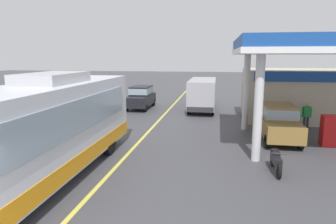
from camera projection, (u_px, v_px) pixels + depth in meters
ground at (170, 109)px, 24.74m from camera, size 120.00×120.00×0.00m
lane_divider_stripe at (158, 121)px, 19.89m from camera, size 0.16×50.00×0.01m
coach_bus_main at (40, 134)px, 9.89m from camera, size 2.60×11.04×3.69m
gas_station_roadside at (307, 84)px, 18.07m from camera, size 9.10×11.95×5.10m
car_at_pump at (278, 120)px, 15.41m from camera, size 1.70×4.20×1.82m
minibus_opposing_lane at (202, 92)px, 23.92m from camera, size 2.04×6.13×2.44m
motorcycle_parked_forecourt at (276, 160)px, 11.14m from camera, size 0.55×1.80×0.92m
pedestrian_near_pump at (295, 117)px, 16.74m from camera, size 0.55×0.22×1.66m
pedestrian_by_shop at (307, 115)px, 17.32m from camera, size 0.55×0.22×1.66m
car_trailing_behind_bus at (141, 96)px, 24.78m from camera, size 1.70×4.20×1.82m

